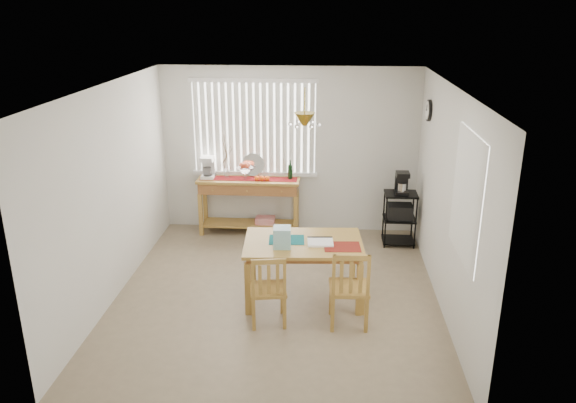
# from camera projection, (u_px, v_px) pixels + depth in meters

# --- Properties ---
(ground) EXTENTS (4.00, 4.50, 0.01)m
(ground) POSITION_uv_depth(u_px,v_px,m) (277.00, 294.00, 7.09)
(ground) COLOR gray
(room_shell) EXTENTS (4.20, 4.70, 2.70)m
(room_shell) POSITION_uv_depth(u_px,v_px,m) (276.00, 165.00, 6.55)
(room_shell) COLOR silver
(room_shell) RESTS_ON ground
(sideboard) EXTENTS (1.59, 0.45, 0.89)m
(sideboard) POSITION_uv_depth(u_px,v_px,m) (250.00, 192.00, 8.80)
(sideboard) COLOR #B0863B
(sideboard) RESTS_ON ground
(sideboard_items) EXTENTS (1.51, 0.38, 0.69)m
(sideboard_items) POSITION_uv_depth(u_px,v_px,m) (233.00, 170.00, 8.71)
(sideboard_items) COLOR maroon
(sideboard_items) RESTS_ON sideboard
(wire_cart) EXTENTS (0.48, 0.38, 0.81)m
(wire_cart) POSITION_uv_depth(u_px,v_px,m) (400.00, 214.00, 8.43)
(wire_cart) COLOR black
(wire_cart) RESTS_ON ground
(cart_items) EXTENTS (0.19, 0.23, 0.34)m
(cart_items) POSITION_uv_depth(u_px,v_px,m) (402.00, 183.00, 8.28)
(cart_items) COLOR black
(cart_items) RESTS_ON wire_cart
(dining_table) EXTENTS (1.47, 1.00, 0.76)m
(dining_table) POSITION_uv_depth(u_px,v_px,m) (303.00, 248.00, 6.78)
(dining_table) COLOR #B0863B
(dining_table) RESTS_ON ground
(table_items) EXTENTS (1.11, 0.49, 0.24)m
(table_items) POSITION_uv_depth(u_px,v_px,m) (292.00, 239.00, 6.61)
(table_items) COLOR #126065
(table_items) RESTS_ON dining_table
(chair_left) EXTENTS (0.46, 0.46, 0.87)m
(chair_left) POSITION_uv_depth(u_px,v_px,m) (268.00, 290.00, 6.30)
(chair_left) COLOR #B0863B
(chair_left) RESTS_ON ground
(chair_right) EXTENTS (0.46, 0.46, 0.95)m
(chair_right) POSITION_uv_depth(u_px,v_px,m) (349.00, 289.00, 6.26)
(chair_right) COLOR #B0863B
(chair_right) RESTS_ON ground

